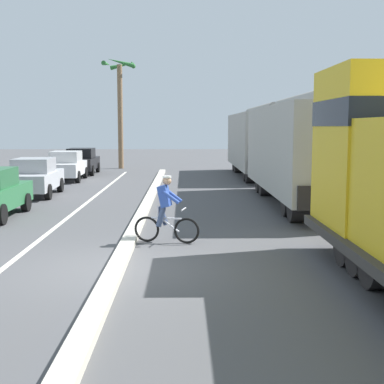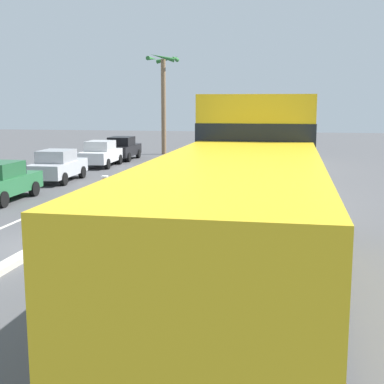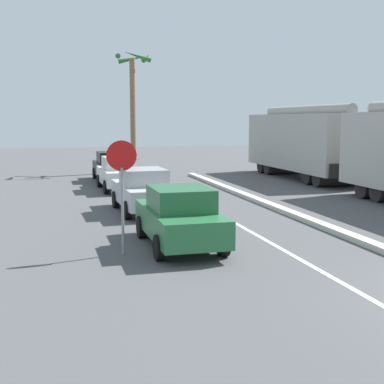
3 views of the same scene
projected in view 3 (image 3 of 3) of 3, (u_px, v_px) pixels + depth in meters
median_curb at (349, 236)px, 15.36m from camera, size 0.36×36.00×0.16m
lane_stripe at (271, 243)px, 14.76m from camera, size 0.14×36.00×0.01m
hopper_car_middle at (305, 143)px, 30.64m from camera, size 2.90×10.60×4.18m
parked_car_green at (179, 217)px, 14.27m from camera, size 1.85×4.21×1.62m
parked_car_silver at (143, 190)px, 19.63m from camera, size 1.96×4.26×1.62m
parked_car_white at (119, 173)px, 25.87m from camera, size 1.94×4.26×1.62m
parked_car_black at (112, 166)px, 29.77m from camera, size 1.91×4.24×1.62m
stop_sign at (122, 175)px, 13.32m from camera, size 0.76×0.08×2.88m
palm_tree_near at (133, 90)px, 34.04m from camera, size 2.26×2.40×7.65m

